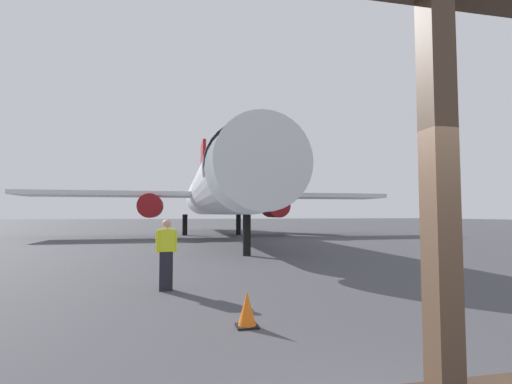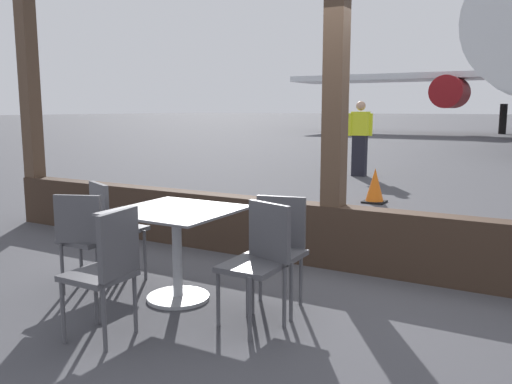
% 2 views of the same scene
% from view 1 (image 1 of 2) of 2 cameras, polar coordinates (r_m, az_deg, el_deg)
% --- Properties ---
extents(ground_plane, '(220.00, 220.00, 0.00)m').
position_cam_1_polar(ground_plane, '(42.51, -9.36, -5.85)').
color(ground_plane, '#424247').
extents(window_frame, '(9.06, 0.24, 3.75)m').
position_cam_1_polar(window_frame, '(3.13, 26.45, -13.01)').
color(window_frame, '#38281E').
rests_on(window_frame, ground).
extents(airplane, '(31.03, 35.60, 10.82)m').
position_cam_1_polar(airplane, '(31.00, -6.15, 0.25)').
color(airplane, silver).
rests_on(airplane, ground).
extents(ground_crew_worker, '(0.51, 0.32, 1.74)m').
position_cam_1_polar(ground_crew_worker, '(9.60, -13.47, -9.07)').
color(ground_crew_worker, black).
rests_on(ground_crew_worker, ground).
extents(traffic_cone, '(0.36, 0.36, 0.58)m').
position_cam_1_polar(traffic_cone, '(6.53, -1.37, -17.51)').
color(traffic_cone, orange).
rests_on(traffic_cone, ground).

